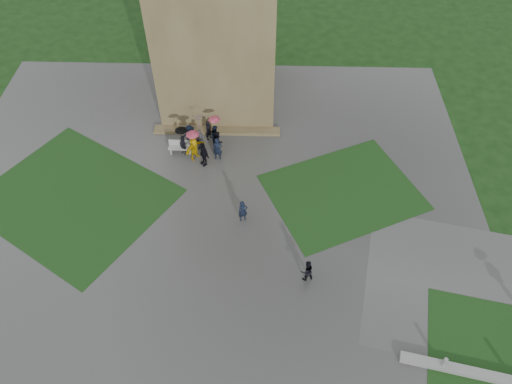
{
  "coord_description": "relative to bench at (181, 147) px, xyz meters",
  "views": [
    {
      "loc": [
        3.56,
        -16.41,
        23.63
      ],
      "look_at": [
        2.99,
        3.79,
        1.2
      ],
      "focal_mm": 35.0,
      "sensor_mm": 36.0,
      "label": 1
    }
  ],
  "objects": [
    {
      "name": "bench",
      "position": [
        0.0,
        0.0,
        0.0
      ],
      "size": [
        1.66,
        0.55,
        0.96
      ],
      "rotation": [
        0.0,
        0.0,
        -0.02
      ],
      "color": "#A4A39F",
      "rests_on": "plaza"
    },
    {
      "name": "lawn_inset_right",
      "position": [
        10.77,
        -3.41,
        -0.49
      ],
      "size": [
        11.12,
        10.15,
        0.01
      ],
      "primitive_type": "cube",
      "rotation": [
        0.0,
        0.0,
        0.44
      ],
      "color": "#143412",
      "rests_on": "plaza"
    },
    {
      "name": "pedestrian_mid",
      "position": [
        4.5,
        -5.81,
        0.29
      ],
      "size": [
        0.67,
        0.55,
        1.57
      ],
      "primitive_type": "imported",
      "rotation": [
        0.0,
        0.0,
        0.36
      ],
      "color": "black",
      "rests_on": "plaza"
    },
    {
      "name": "tower_plinth",
      "position": [
        2.27,
        2.19,
        -0.38
      ],
      "size": [
        9.0,
        0.8,
        0.22
      ],
      "primitive_type": "cube",
      "color": "brown",
      "rests_on": "plaza"
    },
    {
      "name": "plaza",
      "position": [
        2.27,
        -6.41,
        -0.5
      ],
      "size": [
        34.0,
        34.0,
        0.02
      ],
      "primitive_type": "cube",
      "color": "#3B3B38",
      "rests_on": "ground"
    },
    {
      "name": "ground",
      "position": [
        2.27,
        -8.41,
        -0.51
      ],
      "size": [
        120.0,
        120.0,
        0.0
      ],
      "primitive_type": "plane",
      "color": "black"
    },
    {
      "name": "lawn_inset_left",
      "position": [
        -6.23,
        -4.41,
        -0.49
      ],
      "size": [
        14.1,
        13.46,
        0.01
      ],
      "primitive_type": "cube",
      "rotation": [
        0.0,
        0.0,
        -0.56
      ],
      "color": "#143412",
      "rests_on": "plaza"
    },
    {
      "name": "pedestrian_near",
      "position": [
        8.16,
        -9.88,
        0.26
      ],
      "size": [
        0.83,
        0.64,
        1.51
      ],
      "primitive_type": "imported",
      "rotation": [
        0.0,
        0.0,
        3.48
      ],
      "color": "black",
      "rests_on": "plaza"
    },
    {
      "name": "visitor_cluster",
      "position": [
        1.35,
        0.02,
        0.71
      ],
      "size": [
        3.08,
        3.48,
        2.74
      ],
      "color": "black",
      "rests_on": "plaza"
    }
  ]
}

